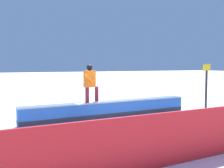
# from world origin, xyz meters

# --- Properties ---
(ground_plane) EXTENTS (120.00, 120.00, 0.00)m
(ground_plane) POSITION_xyz_m (0.00, 0.00, 0.00)
(ground_plane) COLOR white
(grind_box) EXTENTS (6.76, 0.94, 0.67)m
(grind_box) POSITION_xyz_m (0.00, 0.00, 0.30)
(grind_box) COLOR blue
(grind_box) RESTS_ON ground_plane
(snowboarder) EXTENTS (1.53, 0.93, 1.39)m
(snowboarder) POSITION_xyz_m (0.81, 0.09, 1.41)
(snowboarder) COLOR silver
(snowboarder) RESTS_ON grind_box
(safety_fence) EXTENTS (11.50, 0.81, 1.10)m
(safety_fence) POSITION_xyz_m (0.00, 4.81, 0.55)
(safety_fence) COLOR red
(safety_fence) RESTS_ON ground_plane
(trail_marker) EXTENTS (0.40, 0.10, 2.07)m
(trail_marker) POSITION_xyz_m (-4.73, 0.04, 1.11)
(trail_marker) COLOR #262628
(trail_marker) RESTS_ON ground_plane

